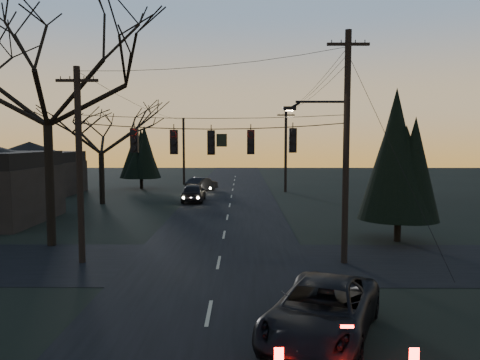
{
  "coord_description": "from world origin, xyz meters",
  "views": [
    {
      "loc": [
        1.04,
        -10.11,
        5.39
      ],
      "look_at": [
        0.95,
        8.29,
        3.8
      ],
      "focal_mm": 35.0,
      "sensor_mm": 36.0,
      "label": 1
    }
  ],
  "objects_px": {
    "utility_pole_left": "(82,263)",
    "evergreen_right": "(399,160)",
    "suv_near": "(322,311)",
    "bare_tree_left": "(46,76)",
    "sedan_oncoming_a": "(194,193)",
    "sedan_oncoming_b": "(202,184)",
    "utility_pole_right": "(344,263)",
    "utility_pole_far_l": "(184,184)",
    "utility_pole_far_r": "(285,192)"
  },
  "relations": [
    {
      "from": "utility_pole_far_l",
      "to": "suv_near",
      "type": "height_order",
      "value": "utility_pole_far_l"
    },
    {
      "from": "utility_pole_left",
      "to": "evergreen_right",
      "type": "relative_size",
      "value": 1.14
    },
    {
      "from": "bare_tree_left",
      "to": "evergreen_right",
      "type": "bearing_deg",
      "value": 3.56
    },
    {
      "from": "utility_pole_right",
      "to": "utility_pole_far_r",
      "type": "bearing_deg",
      "value": 90.0
    },
    {
      "from": "utility_pole_far_l",
      "to": "evergreen_right",
      "type": "relative_size",
      "value": 1.07
    },
    {
      "from": "evergreen_right",
      "to": "sedan_oncoming_a",
      "type": "bearing_deg",
      "value": 128.28
    },
    {
      "from": "utility_pole_right",
      "to": "evergreen_right",
      "type": "height_order",
      "value": "evergreen_right"
    },
    {
      "from": "suv_near",
      "to": "sedan_oncoming_b",
      "type": "bearing_deg",
      "value": 122.08
    },
    {
      "from": "utility_pole_far_r",
      "to": "suv_near",
      "type": "xyz_separation_m",
      "value": [
        -2.3,
        -35.82,
        0.76
      ]
    },
    {
      "from": "utility_pole_far_r",
      "to": "utility_pole_left",
      "type": "bearing_deg",
      "value": -112.33
    },
    {
      "from": "utility_pole_far_l",
      "to": "evergreen_right",
      "type": "height_order",
      "value": "evergreen_right"
    },
    {
      "from": "utility_pole_left",
      "to": "utility_pole_far_r",
      "type": "distance_m",
      "value": 30.27
    },
    {
      "from": "utility_pole_far_l",
      "to": "sedan_oncoming_b",
      "type": "bearing_deg",
      "value": -69.72
    },
    {
      "from": "bare_tree_left",
      "to": "sedan_oncoming_a",
      "type": "height_order",
      "value": "bare_tree_left"
    },
    {
      "from": "utility_pole_left",
      "to": "sedan_oncoming_a",
      "type": "xyz_separation_m",
      "value": [
        2.8,
        20.22,
        0.8
      ]
    },
    {
      "from": "utility_pole_far_r",
      "to": "sedan_oncoming_b",
      "type": "relative_size",
      "value": 1.92
    },
    {
      "from": "utility_pole_far_r",
      "to": "evergreen_right",
      "type": "bearing_deg",
      "value": -80.9
    },
    {
      "from": "utility_pole_left",
      "to": "bare_tree_left",
      "type": "xyz_separation_m",
      "value": [
        -2.68,
        3.29,
        8.53
      ]
    },
    {
      "from": "evergreen_right",
      "to": "sedan_oncoming_b",
      "type": "relative_size",
      "value": 1.68
    },
    {
      "from": "bare_tree_left",
      "to": "suv_near",
      "type": "relative_size",
      "value": 2.22
    },
    {
      "from": "sedan_oncoming_a",
      "to": "utility_pole_far_r",
      "type": "bearing_deg",
      "value": -138.35
    },
    {
      "from": "utility_pole_far_l",
      "to": "utility_pole_left",
      "type": "bearing_deg",
      "value": -90.0
    },
    {
      "from": "bare_tree_left",
      "to": "sedan_oncoming_b",
      "type": "bearing_deg",
      "value": 77.7
    },
    {
      "from": "evergreen_right",
      "to": "suv_near",
      "type": "xyz_separation_m",
      "value": [
        -6.08,
        -12.23,
        -3.55
      ]
    },
    {
      "from": "utility_pole_left",
      "to": "utility_pole_far_r",
      "type": "relative_size",
      "value": 1.0
    },
    {
      "from": "utility_pole_left",
      "to": "sedan_oncoming_a",
      "type": "relative_size",
      "value": 1.82
    },
    {
      "from": "utility_pole_left",
      "to": "bare_tree_left",
      "type": "relative_size",
      "value": 0.7
    },
    {
      "from": "utility_pole_left",
      "to": "sedan_oncoming_a",
      "type": "height_order",
      "value": "utility_pole_left"
    },
    {
      "from": "utility_pole_far_l",
      "to": "evergreen_right",
      "type": "bearing_deg",
      "value": -64.19
    },
    {
      "from": "utility_pole_right",
      "to": "bare_tree_left",
      "type": "height_order",
      "value": "bare_tree_left"
    },
    {
      "from": "bare_tree_left",
      "to": "utility_pole_far_r",
      "type": "bearing_deg",
      "value": 60.15
    },
    {
      "from": "bare_tree_left",
      "to": "evergreen_right",
      "type": "height_order",
      "value": "bare_tree_left"
    },
    {
      "from": "sedan_oncoming_a",
      "to": "sedan_oncoming_b",
      "type": "relative_size",
      "value": 1.06
    },
    {
      "from": "utility_pole_right",
      "to": "utility_pole_far_r",
      "type": "xyz_separation_m",
      "value": [
        0.0,
        28.0,
        0.0
      ]
    },
    {
      "from": "bare_tree_left",
      "to": "utility_pole_far_l",
      "type": "bearing_deg",
      "value": 85.32
    },
    {
      "from": "utility_pole_far_r",
      "to": "sedan_oncoming_b",
      "type": "xyz_separation_m",
      "value": [
        -8.7,
        0.42,
        0.73
      ]
    },
    {
      "from": "utility_pole_far_r",
      "to": "utility_pole_far_l",
      "type": "xyz_separation_m",
      "value": [
        -11.5,
        8.0,
        0.0
      ]
    },
    {
      "from": "bare_tree_left",
      "to": "suv_near",
      "type": "xyz_separation_m",
      "value": [
        11.88,
        -11.11,
        -7.76
      ]
    },
    {
      "from": "utility_pole_left",
      "to": "utility_pole_far_r",
      "type": "height_order",
      "value": "same"
    },
    {
      "from": "sedan_oncoming_a",
      "to": "sedan_oncoming_b",
      "type": "bearing_deg",
      "value": -90.17
    },
    {
      "from": "utility_pole_right",
      "to": "sedan_oncoming_b",
      "type": "height_order",
      "value": "utility_pole_right"
    },
    {
      "from": "sedan_oncoming_b",
      "to": "utility_pole_right",
      "type": "bearing_deg",
      "value": 131.77
    },
    {
      "from": "utility_pole_left",
      "to": "suv_near",
      "type": "xyz_separation_m",
      "value": [
        9.2,
        -7.82,
        0.76
      ]
    },
    {
      "from": "utility_pole_left",
      "to": "suv_near",
      "type": "bearing_deg",
      "value": -40.36
    },
    {
      "from": "evergreen_right",
      "to": "sedan_oncoming_a",
      "type": "xyz_separation_m",
      "value": [
        -12.48,
        15.81,
        -3.52
      ]
    },
    {
      "from": "suv_near",
      "to": "utility_pole_far_r",
      "type": "bearing_deg",
      "value": 108.4
    },
    {
      "from": "utility_pole_right",
      "to": "utility_pole_left",
      "type": "relative_size",
      "value": 1.18
    },
    {
      "from": "sedan_oncoming_a",
      "to": "suv_near",
      "type": "bearing_deg",
      "value": 102.69
    },
    {
      "from": "suv_near",
      "to": "utility_pole_right",
      "type": "bearing_deg",
      "value": 95.68
    },
    {
      "from": "utility_pole_left",
      "to": "utility_pole_far_l",
      "type": "xyz_separation_m",
      "value": [
        0.0,
        36.0,
        0.0
      ]
    }
  ]
}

